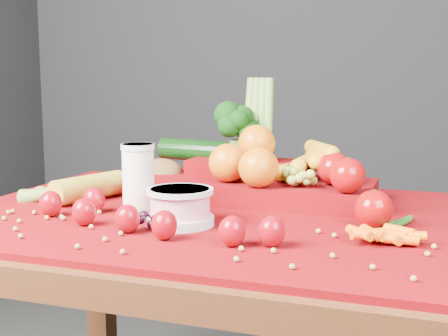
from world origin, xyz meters
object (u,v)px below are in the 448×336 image
(yogurt_bowl, at_px, (180,206))
(produce_mound, at_px, (260,172))
(table, at_px, (221,265))
(milk_glass, at_px, (138,177))

(yogurt_bowl, relative_size, produce_mound, 0.21)
(table, relative_size, produce_mound, 1.88)
(yogurt_bowl, distance_m, produce_mound, 0.28)
(table, bearing_deg, yogurt_bowl, -107.14)
(milk_glass, distance_m, produce_mound, 0.29)
(table, height_order, produce_mound, produce_mound)
(table, xyz_separation_m, yogurt_bowl, (-0.04, -0.12, 0.14))
(milk_glass, height_order, yogurt_bowl, milk_glass)
(milk_glass, xyz_separation_m, yogurt_bowl, (0.11, -0.04, -0.04))
(milk_glass, relative_size, yogurt_bowl, 1.13)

